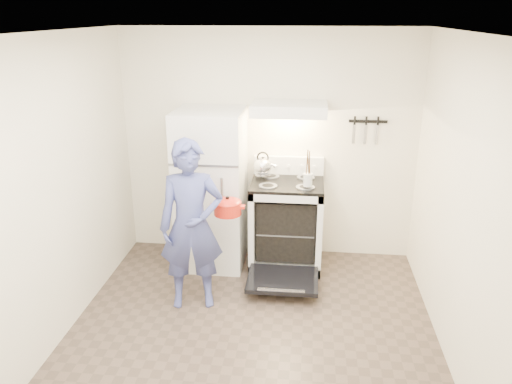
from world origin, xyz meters
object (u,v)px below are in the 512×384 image
at_px(stove_body, 286,225).
at_px(person, 191,226).
at_px(dutch_oven, 228,208).
at_px(refrigerator, 211,189).
at_px(tea_kettle, 263,165).

xyz_separation_m(stove_body, person, (-0.83, -0.90, 0.34)).
bearing_deg(dutch_oven, refrigerator, 113.73).
bearing_deg(tea_kettle, person, -118.65).
xyz_separation_m(refrigerator, dutch_oven, (0.28, -0.64, 0.05)).
height_order(refrigerator, person, refrigerator).
bearing_deg(stove_body, person, -132.67).
relative_size(person, dutch_oven, 4.88).
bearing_deg(tea_kettle, stove_body, -23.43).
bearing_deg(person, dutch_oven, 25.79).
height_order(tea_kettle, person, person).
relative_size(stove_body, person, 0.57).
relative_size(tea_kettle, dutch_oven, 0.87).
distance_m(stove_body, tea_kettle, 0.70).
distance_m(tea_kettle, person, 1.19).
relative_size(tea_kettle, person, 0.18).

